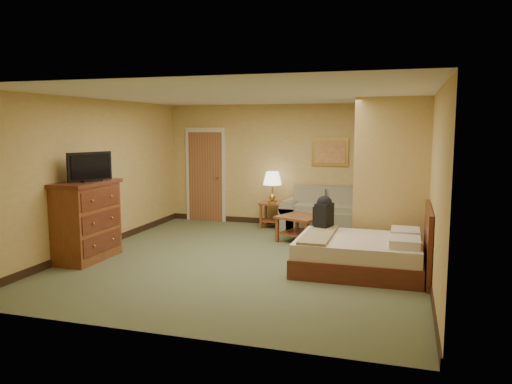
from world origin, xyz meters
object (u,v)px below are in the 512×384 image
at_px(dresser, 87,220).
at_px(bed, 364,253).
at_px(loveseat, 326,217).
at_px(coffee_table, 302,223).

distance_m(dresser, bed, 4.36).
bearing_deg(loveseat, dresser, -135.29).
relative_size(loveseat, dresser, 1.40).
distance_m(loveseat, bed, 2.85).
distance_m(coffee_table, dresser, 3.79).
bearing_deg(loveseat, bed, -69.81).
relative_size(coffee_table, bed, 0.52).
relative_size(dresser, bed, 0.67).
bearing_deg(dresser, coffee_table, 36.61).
bearing_deg(dresser, loveseat, 44.71).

